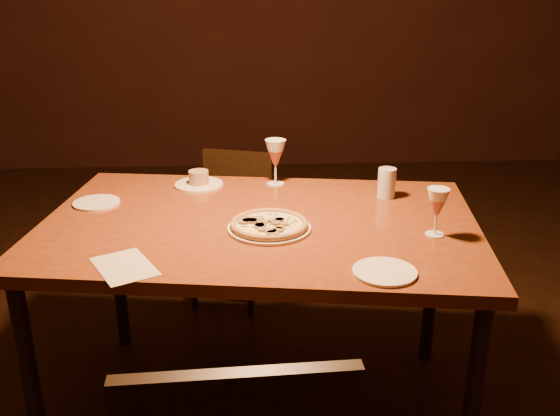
{
  "coord_description": "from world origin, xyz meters",
  "views": [
    {
      "loc": [
        0.09,
        -1.97,
        1.67
      ],
      "look_at": [
        0.2,
        0.14,
        0.86
      ],
      "focal_mm": 40.0,
      "sensor_mm": 36.0,
      "label": 1
    }
  ],
  "objects": [
    {
      "name": "side_plate_left",
      "position": [
        -0.49,
        0.3,
        0.83
      ],
      "size": [
        0.18,
        0.18,
        0.01
      ],
      "primitive_type": "cylinder",
      "color": "white",
      "rests_on": "dining_table"
    },
    {
      "name": "water_tumbler",
      "position": [
        0.63,
        0.31,
        0.89
      ],
      "size": [
        0.07,
        0.07,
        0.12
      ],
      "primitive_type": "cylinder",
      "color": "silver",
      "rests_on": "dining_table"
    },
    {
      "name": "side_plate_near",
      "position": [
        0.49,
        -0.34,
        0.83
      ],
      "size": [
        0.19,
        0.19,
        0.01
      ],
      "primitive_type": "cylinder",
      "color": "white",
      "rests_on": "dining_table"
    },
    {
      "name": "wine_glass_far",
      "position": [
        0.2,
        0.49,
        0.92
      ],
      "size": [
        0.09,
        0.09,
        0.19
      ],
      "primitive_type": null,
      "color": "#B95A4D",
      "rests_on": "dining_table"
    },
    {
      "name": "dining_table",
      "position": [
        0.13,
        0.09,
        0.75
      ],
      "size": [
        1.67,
        1.2,
        0.83
      ],
      "rotation": [
        0.0,
        0.0,
        -0.14
      ],
      "color": "brown",
      "rests_on": "floor"
    },
    {
      "name": "menu_card",
      "position": [
        -0.29,
        -0.26,
        0.83
      ],
      "size": [
        0.24,
        0.27,
        0.0
      ],
      "primitive_type": "cube",
      "rotation": [
        0.0,
        0.0,
        0.5
      ],
      "color": "beige",
      "rests_on": "dining_table"
    },
    {
      "name": "wine_glass_right",
      "position": [
        0.71,
        -0.07,
        0.91
      ],
      "size": [
        0.07,
        0.07,
        0.17
      ],
      "primitive_type": null,
      "color": "#B95A4D",
      "rests_on": "dining_table"
    },
    {
      "name": "chair_far",
      "position": [
        0.0,
        1.08,
        0.44
      ],
      "size": [
        0.47,
        0.47,
        0.78
      ],
      "rotation": [
        0.0,
        0.0,
        -0.28
      ],
      "color": "black",
      "rests_on": "floor"
    },
    {
      "name": "pizza_plate",
      "position": [
        0.16,
        0.01,
        0.84
      ],
      "size": [
        0.29,
        0.29,
        0.03
      ],
      "color": "white",
      "rests_on": "dining_table"
    },
    {
      "name": "ramekin_saucer",
      "position": [
        -0.12,
        0.49,
        0.85
      ],
      "size": [
        0.2,
        0.2,
        0.06
      ],
      "color": "white",
      "rests_on": "dining_table"
    }
  ]
}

